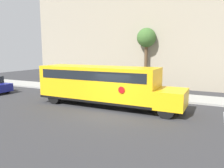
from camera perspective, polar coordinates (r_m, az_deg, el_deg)
ground_plane at (r=14.16m, az=-0.47°, el=-7.70°), size 60.00×60.00×0.00m
sidewalk_strip at (r=20.01m, az=7.85°, el=-2.70°), size 44.00×3.00×0.15m
building_backdrop at (r=26.04m, az=12.79°, el=14.68°), size 32.00×4.00×13.62m
school_bus at (r=15.80m, az=-2.53°, el=0.17°), size 10.63×2.57×2.87m
tree_near_sidewalk at (r=23.69m, az=8.97°, el=11.41°), size 2.01×2.01×6.38m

